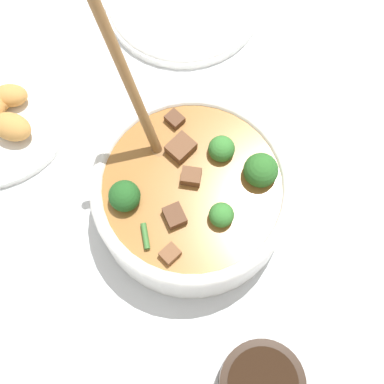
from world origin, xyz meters
TOP-DOWN VIEW (x-y plane):
  - ground_plane at (0.00, 0.00)m, footprint 4.00×4.00m
  - stew_bowl at (0.00, -0.00)m, footprint 0.27×0.25m
  - condiment_bowl at (-0.21, 0.12)m, footprint 0.10×0.10m

SIDE VIEW (x-z plane):
  - ground_plane at x=0.00m, z-range 0.00..0.00m
  - condiment_bowl at x=-0.21m, z-range 0.00..0.05m
  - stew_bowl at x=0.00m, z-range -0.10..0.20m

